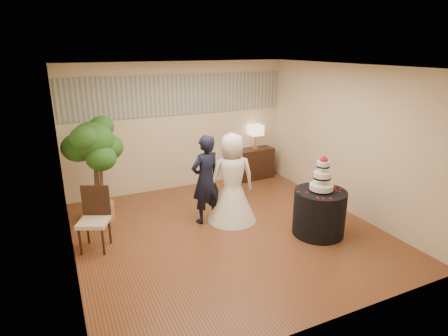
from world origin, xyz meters
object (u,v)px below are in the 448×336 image
groom (206,180)px  bride (232,178)px  table_lamp (255,137)px  console (255,163)px  side_chair (93,220)px  wedding_cake (322,174)px  cake_table (319,213)px  ficus_tree (96,170)px

groom → bride: bearing=148.2°
groom → table_lamp: groom is taller
groom → console: groom is taller
bride → console: size_ratio=1.84×
console → side_chair: bearing=-158.3°
wedding_cake → side_chair: 3.75m
table_lamp → cake_table: bearing=-98.0°
table_lamp → bride: bearing=-129.6°
bride → side_chair: size_ratio=1.64×
wedding_cake → side_chair: (-3.55, 1.08, -0.59)m
bride → console: (1.53, 1.85, -0.45)m
groom → cake_table: size_ratio=1.87×
bride → side_chair: bride is taller
ficus_tree → wedding_cake: bearing=-32.7°
cake_table → console: (0.42, 2.97, -0.02)m
groom → bride: 0.48m
cake_table → wedding_cake: 0.70m
groom → console: bearing=-154.3°
cake_table → bride: bearing=134.5°
bride → wedding_cake: size_ratio=2.72×
groom → table_lamp: size_ratio=2.82×
console → side_chair: side_chair is taller
wedding_cake → ficus_tree: size_ratio=0.31×
cake_table → table_lamp: bearing=82.0°
cake_table → table_lamp: size_ratio=1.51×
bride → side_chair: bearing=13.7°
bride → side_chair: (-2.44, -0.05, -0.32)m
ficus_tree → side_chair: 1.18m
groom → bride: size_ratio=0.99×
cake_table → console: size_ratio=0.98×
console → ficus_tree: 3.89m
cake_table → ficus_tree: ficus_tree is taller
ficus_tree → table_lamp: bearing=12.5°
table_lamp → side_chair: bearing=-154.5°
groom → cake_table: 2.06m
cake_table → wedding_cake: wedding_cake is taller
table_lamp → wedding_cake: bearing=-98.0°
ficus_tree → groom: bearing=-26.4°
bride → cake_table: bearing=147.0°
wedding_cake → bride: bearing=134.5°
console → table_lamp: (0.00, 0.00, 0.66)m
cake_table → ficus_tree: (-3.34, 2.14, 0.58)m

